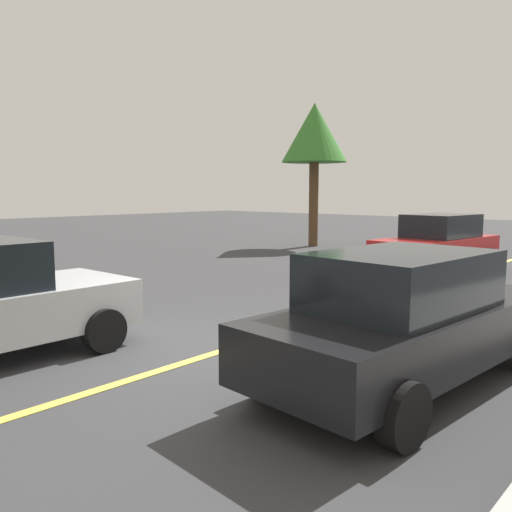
{
  "coord_description": "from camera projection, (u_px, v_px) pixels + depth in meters",
  "views": [
    {
      "loc": [
        -5.28,
        -5.33,
        2.31
      ],
      "look_at": [
        1.68,
        0.87,
        1.17
      ],
      "focal_mm": 37.18,
      "sensor_mm": 36.0,
      "label": 1
    }
  ],
  "objects": [
    {
      "name": "car_red_mid_road",
      "position": [
        438.0,
        243.0,
        15.32
      ],
      "size": [
        4.55,
        2.33,
        1.65
      ],
      "color": "red",
      "rests_on": "ground_plane"
    },
    {
      "name": "car_black_near_curb",
      "position": [
        407.0,
        318.0,
        6.29
      ],
      "size": [
        4.65,
        2.24,
        1.62
      ],
      "color": "black",
      "rests_on": "ground_plane"
    },
    {
      "name": "tree_left_verge",
      "position": [
        314.0,
        135.0,
        21.85
      ],
      "size": [
        2.71,
        2.71,
        5.92
      ],
      "color": "#513823",
      "rests_on": "ground_plane"
    },
    {
      "name": "lane_marking_centre",
      "position": [
        337.0,
        315.0,
        9.93
      ],
      "size": [
        28.0,
        0.16,
        0.01
      ],
      "primitive_type": "cube",
      "color": "#E0D14C"
    },
    {
      "name": "ground_plane",
      "position": [
        224.0,
        351.0,
        7.71
      ],
      "size": [
        80.0,
        80.0,
        0.0
      ],
      "primitive_type": "plane",
      "color": "#38383A"
    }
  ]
}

